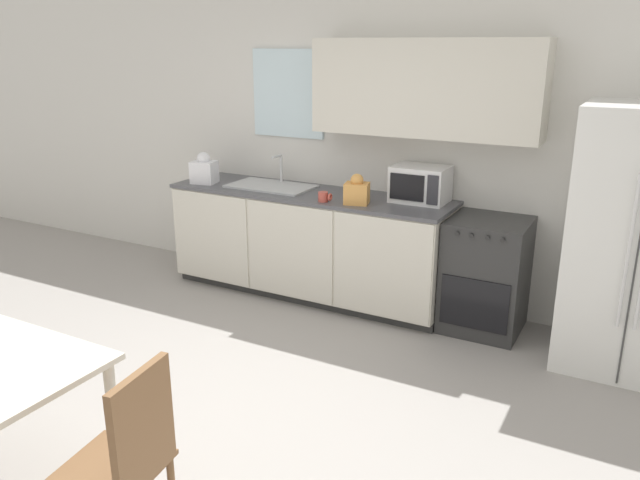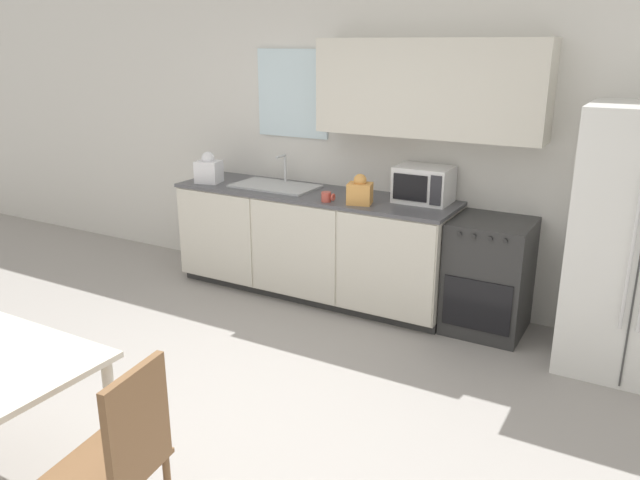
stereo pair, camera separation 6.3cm
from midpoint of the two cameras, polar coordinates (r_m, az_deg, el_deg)
The scene contains 10 objects.
ground_plane at distance 3.86m, azimuth -9.11°, elevation -16.60°, with size 12.00×12.00×0.00m, color gray.
wall_back at distance 5.29m, azimuth 7.17°, elevation 9.66°, with size 12.00×0.38×2.70m.
kitchen_counter at distance 5.48m, azimuth -0.36°, elevation -0.31°, with size 2.52×0.68×0.93m.
oven_range at distance 4.98m, azimuth 15.52°, elevation -3.22°, with size 0.59×0.60×0.89m.
kitchen_sink at distance 5.56m, azimuth -3.78°, elevation 5.01°, with size 0.75×0.42×0.27m.
microwave at distance 5.05m, azimuth 9.81°, elevation 5.03°, with size 0.44×0.33×0.29m.
coffee_mug at distance 5.01m, azimuth 1.01°, elevation 3.97°, with size 0.11×0.08×0.08m.
grocery_bag_0 at distance 5.79m, azimuth -9.84°, elevation 6.38°, with size 0.25×0.22×0.28m.
grocery_bag_1 at distance 4.94m, azimuth 4.03°, elevation 4.47°, with size 0.22×0.20×0.24m.
dining_chair_side at distance 2.84m, azimuth -16.84°, elevation -18.05°, with size 0.45×0.45×0.93m.
Camera 2 is at (2.09, -2.43, 2.16)m, focal length 35.00 mm.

